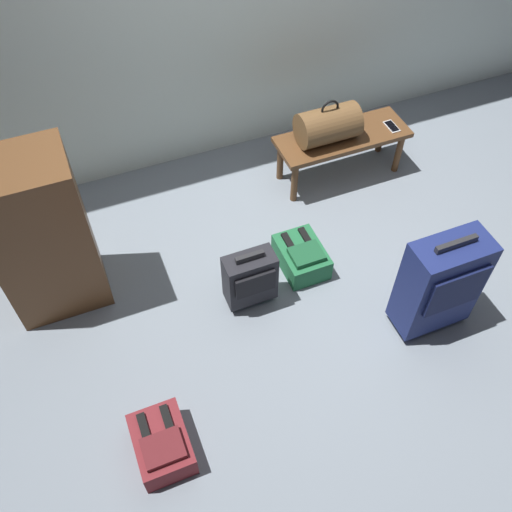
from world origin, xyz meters
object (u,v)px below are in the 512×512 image
at_px(suitcase_upright_navy, 440,283).
at_px(backpack_maroon, 162,444).
at_px(bench, 342,141).
at_px(cell_phone, 392,126).
at_px(side_cabinet, 41,236).
at_px(backpack_green, 302,256).
at_px(suitcase_small_charcoal, 250,278).
at_px(duffel_bag_brown, 328,125).

bearing_deg(suitcase_upright_navy, backpack_maroon, -173.92).
relative_size(bench, cell_phone, 6.94).
relative_size(bench, side_cabinet, 0.91).
bearing_deg(backpack_green, suitcase_small_charcoal, -161.71).
relative_size(suitcase_upright_navy, backpack_maroon, 2.00).
bearing_deg(side_cabinet, suitcase_upright_navy, -27.47).
xyz_separation_m(duffel_bag_brown, suitcase_upright_navy, (0.03, -1.43, -0.12)).
bearing_deg(backpack_green, bench, 48.07).
distance_m(bench, suitcase_small_charcoal, 1.39).
xyz_separation_m(cell_phone, suitcase_upright_navy, (-0.49, -1.38, 0.00)).
xyz_separation_m(cell_phone, side_cabinet, (-2.57, -0.30, 0.17)).
distance_m(bench, duffel_bag_brown, 0.23).
height_order(suitcase_upright_navy, suitcase_small_charcoal, suitcase_upright_navy).
bearing_deg(side_cabinet, bench, 9.01).
xyz_separation_m(duffel_bag_brown, suitcase_small_charcoal, (-0.94, -0.87, -0.27)).
relative_size(suitcase_small_charcoal, backpack_green, 1.21).
xyz_separation_m(suitcase_upright_navy, backpack_green, (-0.55, 0.70, -0.29)).
xyz_separation_m(cell_phone, backpack_maroon, (-2.26, -1.57, -0.29)).
height_order(duffel_bag_brown, backpack_green, duffel_bag_brown).
xyz_separation_m(suitcase_small_charcoal, backpack_green, (0.43, 0.14, -0.15)).
distance_m(duffel_bag_brown, suitcase_small_charcoal, 1.31).
relative_size(duffel_bag_brown, suitcase_small_charcoal, 0.96).
distance_m(cell_phone, backpack_green, 1.27).
relative_size(backpack_maroon, side_cabinet, 0.35).
bearing_deg(side_cabinet, backpack_green, -14.01).
bearing_deg(duffel_bag_brown, suitcase_upright_navy, -88.88).
distance_m(suitcase_small_charcoal, side_cabinet, 1.26).
height_order(suitcase_small_charcoal, backpack_green, suitcase_small_charcoal).
relative_size(bench, suitcase_small_charcoal, 2.17).
distance_m(suitcase_small_charcoal, backpack_green, 0.47).
height_order(bench, suitcase_small_charcoal, suitcase_small_charcoal).
xyz_separation_m(bench, backpack_green, (-0.66, -0.73, -0.23)).
bearing_deg(backpack_maroon, cell_phone, 34.68).
bearing_deg(cell_phone, backpack_maroon, -145.32).
bearing_deg(cell_phone, bench, 172.34).
distance_m(bench, cell_phone, 0.39).
height_order(suitcase_small_charcoal, side_cabinet, side_cabinet).
distance_m(bench, backpack_maroon, 2.49).
xyz_separation_m(cell_phone, backpack_green, (-1.04, -0.68, -0.29)).
distance_m(suitcase_upright_navy, backpack_green, 0.93).
height_order(cell_phone, backpack_green, cell_phone).
bearing_deg(side_cabinet, suitcase_small_charcoal, -25.31).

